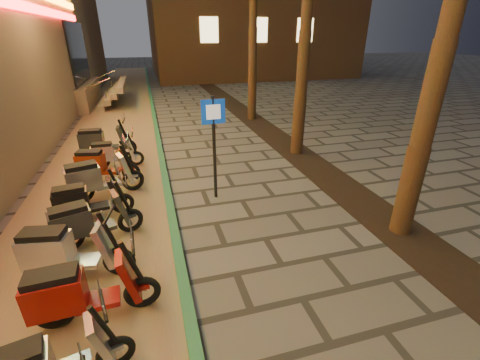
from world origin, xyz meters
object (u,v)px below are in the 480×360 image
object	(u,v)px
scooter_11	(101,164)
scooter_13	(101,141)
scooter_6	(78,292)
scooter_7	(64,251)
pedestrian_sign	(214,135)
scooter_10	(96,178)
scooter_12	(111,153)
scooter_9	(84,201)
scooter_8	(86,221)

from	to	relation	value
scooter_11	scooter_13	world-z (taller)	scooter_13
scooter_6	scooter_7	world-z (taller)	scooter_7
scooter_7	scooter_13	bearing A→B (deg)	101.00
pedestrian_sign	scooter_6	distance (m)	4.27
scooter_10	scooter_11	bearing A→B (deg)	73.58
scooter_11	scooter_13	size ratio (longest dim) A/B	0.95
scooter_10	scooter_13	size ratio (longest dim) A/B	1.03
scooter_11	scooter_12	bearing A→B (deg)	92.37
scooter_12	scooter_7	bearing A→B (deg)	-93.02
scooter_9	scooter_10	size ratio (longest dim) A/B	0.89
scooter_10	scooter_6	bearing A→B (deg)	-104.25
scooter_6	scooter_13	xyz separation A→B (m)	(-0.41, 7.07, 0.01)
scooter_8	scooter_11	distance (m)	3.05
scooter_8	scooter_11	world-z (taller)	scooter_8
pedestrian_sign	scooter_6	size ratio (longest dim) A/B	1.45
scooter_7	scooter_9	world-z (taller)	scooter_7
pedestrian_sign	scooter_8	distance (m)	3.22
scooter_8	scooter_10	bearing A→B (deg)	73.23
pedestrian_sign	scooter_7	distance (m)	3.83
pedestrian_sign	scooter_9	world-z (taller)	pedestrian_sign
scooter_8	scooter_10	xyz separation A→B (m)	(-0.04, 1.98, 0.04)
scooter_7	pedestrian_sign	bearing A→B (deg)	47.16
scooter_8	scooter_7	bearing A→B (deg)	-120.27
scooter_9	scooter_10	distance (m)	1.05
scooter_7	scooter_11	distance (m)	3.97
scooter_6	scooter_12	distance (m)	6.00
scooter_8	scooter_9	xyz separation A→B (m)	(-0.18, 0.95, -0.02)
pedestrian_sign	scooter_11	world-z (taller)	pedestrian_sign
scooter_10	scooter_12	size ratio (longest dim) A/B	1.22
scooter_9	scooter_13	bearing A→B (deg)	81.42
scooter_6	scooter_11	distance (m)	5.00
scooter_7	scooter_12	size ratio (longest dim) A/B	1.18
scooter_7	scooter_9	xyz separation A→B (m)	(0.02, 1.87, -0.04)
scooter_6	scooter_7	bearing A→B (deg)	105.87
pedestrian_sign	scooter_7	bearing A→B (deg)	-145.22
scooter_13	scooter_6	bearing A→B (deg)	-83.71
pedestrian_sign	scooter_12	world-z (taller)	pedestrian_sign
scooter_10	scooter_8	bearing A→B (deg)	-106.00
scooter_8	scooter_13	world-z (taller)	scooter_13
scooter_7	scooter_11	size ratio (longest dim) A/B	1.05
scooter_9	scooter_13	size ratio (longest dim) A/B	0.92
scooter_8	scooter_10	world-z (taller)	scooter_10
pedestrian_sign	scooter_6	xyz separation A→B (m)	(-2.59, -3.22, -1.09)
scooter_10	scooter_11	size ratio (longest dim) A/B	1.08
scooter_9	scooter_11	xyz separation A→B (m)	(0.12, 2.10, 0.02)
scooter_7	scooter_10	distance (m)	2.91
pedestrian_sign	scooter_10	bearing A→B (deg)	163.86
scooter_9	scooter_10	bearing A→B (deg)	72.85
scooter_10	scooter_12	distance (m)	2.07
scooter_6	scooter_13	world-z (taller)	scooter_13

